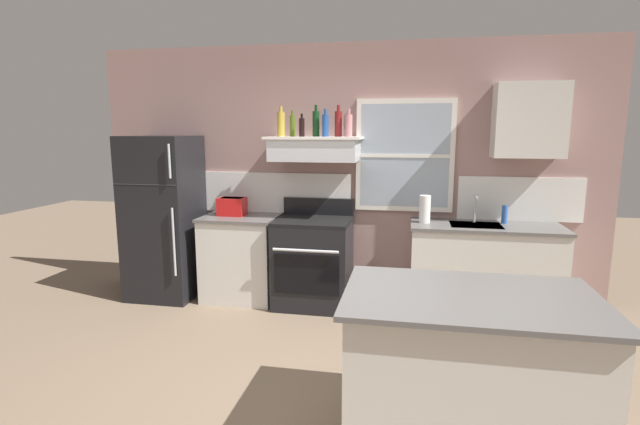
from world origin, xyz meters
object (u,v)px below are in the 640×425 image
at_px(refrigerator, 164,217).
at_px(dish_soap_bottle, 505,214).
at_px(bottle_red_label_wine, 338,123).
at_px(bottle_olive_oil_square, 293,125).
at_px(bottle_balsamic_dark, 302,127).
at_px(bottle_rose_pink, 349,125).
at_px(bottle_dark_green_wine, 316,123).
at_px(bottle_blue_liqueur, 325,125).
at_px(kitchen_island, 467,371).
at_px(stove_range, 313,261).
at_px(toaster, 232,206).
at_px(paper_towel_roll, 425,209).
at_px(bottle_champagne_gold_foil, 281,124).

height_order(refrigerator, dish_soap_bottle, refrigerator).
bearing_deg(bottle_red_label_wine, bottle_olive_oil_square, -177.05).
distance_m(bottle_balsamic_dark, bottle_rose_pink, 0.47).
bearing_deg(bottle_dark_green_wine, bottle_blue_liqueur, -26.99).
distance_m(dish_soap_bottle, kitchen_island, 2.32).
height_order(refrigerator, bottle_balsamic_dark, bottle_balsamic_dark).
xyz_separation_m(stove_range, dish_soap_bottle, (1.88, 0.14, 0.54)).
xyz_separation_m(toaster, bottle_dark_green_wine, (0.90, 0.09, 0.87)).
relative_size(bottle_blue_liqueur, kitchen_island, 0.20).
bearing_deg(bottle_olive_oil_square, dish_soap_bottle, 0.53).
distance_m(paper_towel_roll, dish_soap_bottle, 0.77).
distance_m(toaster, bottle_dark_green_wine, 1.25).
distance_m(stove_range, bottle_dark_green_wine, 1.42).
bearing_deg(bottle_red_label_wine, paper_towel_roll, -6.78).
height_order(refrigerator, bottle_dark_green_wine, bottle_dark_green_wine).
relative_size(stove_range, bottle_blue_liqueur, 3.97).
height_order(toaster, stove_range, toaster).
xyz_separation_m(bottle_rose_pink, paper_towel_roll, (0.77, -0.06, -0.81)).
bearing_deg(bottle_dark_green_wine, paper_towel_roll, -5.95).
height_order(bottle_olive_oil_square, bottle_blue_liqueur, bottle_blue_liqueur).
bearing_deg(bottle_red_label_wine, stove_range, -148.69).
xyz_separation_m(refrigerator, bottle_blue_liqueur, (1.76, 0.12, 0.98)).
bearing_deg(bottle_balsamic_dark, stove_range, -18.04).
bearing_deg(bottle_rose_pink, bottle_champagne_gold_foil, -178.99).
bearing_deg(stove_range, bottle_olive_oil_square, 153.50).
xyz_separation_m(bottle_olive_oil_square, bottle_balsamic_dark, (0.11, -0.08, -0.02)).
distance_m(refrigerator, bottle_rose_pink, 2.23).
distance_m(refrigerator, stove_range, 1.70).
relative_size(dish_soap_bottle, kitchen_island, 0.13).
xyz_separation_m(stove_range, bottle_champagne_gold_foil, (-0.35, 0.09, 1.41)).
bearing_deg(dish_soap_bottle, bottle_champagne_gold_foil, -178.67).
bearing_deg(paper_towel_roll, bottle_balsamic_dark, 179.90).
height_order(refrigerator, bottle_olive_oil_square, bottle_olive_oil_square).
xyz_separation_m(toaster, bottle_red_label_wine, (1.13, 0.08, 0.87)).
xyz_separation_m(bottle_champagne_gold_foil, kitchen_island, (1.67, -2.13, -1.42)).
distance_m(bottle_red_label_wine, bottle_rose_pink, 0.12).
distance_m(refrigerator, paper_towel_roll, 2.77).
bearing_deg(bottle_rose_pink, bottle_dark_green_wine, 170.86).
distance_m(bottle_balsamic_dark, bottle_red_label_wine, 0.37).
xyz_separation_m(bottle_dark_green_wine, bottle_red_label_wine, (0.23, -0.01, -0.00)).
xyz_separation_m(bottle_balsamic_dark, kitchen_island, (1.44, -2.08, -1.38)).
distance_m(bottle_dark_green_wine, dish_soap_bottle, 2.07).
height_order(bottle_red_label_wine, kitchen_island, bottle_red_label_wine).
height_order(bottle_dark_green_wine, paper_towel_roll, bottle_dark_green_wine).
bearing_deg(bottle_blue_liqueur, bottle_red_label_wine, 18.96).
xyz_separation_m(bottle_olive_oil_square, bottle_rose_pink, (0.58, -0.02, 0.00)).
bearing_deg(bottle_balsamic_dark, bottle_champagne_gold_foil, 168.57).
xyz_separation_m(refrigerator, bottle_rose_pink, (2.00, 0.12, 0.98)).
height_order(bottle_balsamic_dark, bottle_blue_liqueur, bottle_blue_liqueur).
xyz_separation_m(bottle_olive_oil_square, paper_towel_roll, (1.35, -0.08, -0.81)).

